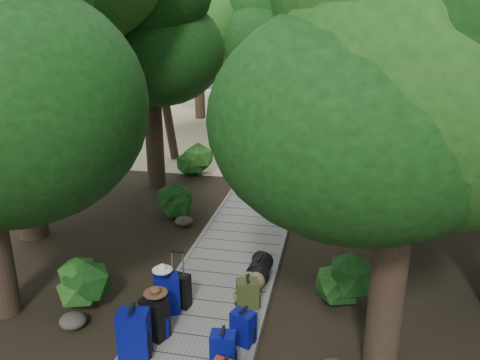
% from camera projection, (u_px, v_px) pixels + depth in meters
% --- Properties ---
extents(ground, '(120.00, 120.00, 0.00)m').
position_uv_depth(ground, '(240.00, 246.00, 10.77)').
color(ground, black).
rests_on(ground, ground).
extents(sand_beach, '(40.00, 22.00, 0.02)m').
position_uv_depth(sand_beach, '(300.00, 118.00, 25.64)').
color(sand_beach, tan).
rests_on(sand_beach, ground).
extents(distant_hill, '(32.00, 16.00, 12.00)m').
position_uv_depth(distant_hill, '(23.00, 64.00, 63.16)').
color(distant_hill, black).
rests_on(distant_hill, ground).
extents(boardwalk, '(2.00, 12.00, 0.12)m').
position_uv_depth(boardwalk, '(249.00, 227.00, 11.68)').
color(boardwalk, gray).
rests_on(boardwalk, ground).
extents(backpack_left_a, '(0.50, 0.39, 0.85)m').
position_uv_depth(backpack_left_a, '(134.00, 332.00, 6.88)').
color(backpack_left_a, navy).
rests_on(backpack_left_a, boardwalk).
extents(backpack_left_b, '(0.49, 0.43, 0.75)m').
position_uv_depth(backpack_left_b, '(155.00, 316.00, 7.35)').
color(backpack_left_b, black).
rests_on(backpack_left_b, boardwalk).
extents(backpack_left_c, '(0.50, 0.45, 0.78)m').
position_uv_depth(backpack_left_c, '(167.00, 292.00, 7.98)').
color(backpack_left_c, navy).
rests_on(backpack_left_c, boardwalk).
extents(backpack_right_b, '(0.38, 0.29, 0.64)m').
position_uv_depth(backpack_right_b, '(223.00, 349.00, 6.67)').
color(backpack_right_b, navy).
rests_on(backpack_right_b, boardwalk).
extents(backpack_right_c, '(0.42, 0.36, 0.60)m').
position_uv_depth(backpack_right_c, '(243.00, 326.00, 7.22)').
color(backpack_right_c, navy).
rests_on(backpack_right_c, boardwalk).
extents(backpack_right_d, '(0.45, 0.38, 0.58)m').
position_uv_depth(backpack_right_d, '(247.00, 292.00, 8.14)').
color(backpack_right_d, '#3A431C').
rests_on(backpack_right_d, boardwalk).
extents(duffel_right_khaki, '(0.50, 0.62, 0.36)m').
position_uv_depth(duffel_right_khaki, '(249.00, 288.00, 8.50)').
color(duffel_right_khaki, olive).
rests_on(duffel_right_khaki, boardwalk).
extents(duffel_right_black, '(0.46, 0.67, 0.40)m').
position_uv_depth(duffel_right_black, '(260.00, 268.00, 9.16)').
color(duffel_right_black, black).
rests_on(duffel_right_black, boardwalk).
extents(suitcase_on_boardwalk, '(0.43, 0.29, 0.62)m').
position_uv_depth(suitcase_on_boardwalk, '(179.00, 290.00, 8.18)').
color(suitcase_on_boardwalk, black).
rests_on(suitcase_on_boardwalk, boardwalk).
extents(lone_suitcase_on_sand, '(0.40, 0.25, 0.61)m').
position_uv_depth(lone_suitcase_on_sand, '(295.00, 149.00, 18.02)').
color(lone_suitcase_on_sand, black).
rests_on(lone_suitcase_on_sand, sand_beach).
extents(hat_brown, '(0.38, 0.38, 0.11)m').
position_uv_depth(hat_brown, '(155.00, 290.00, 7.26)').
color(hat_brown, '#51351E').
rests_on(hat_brown, backpack_left_b).
extents(hat_white, '(0.35, 0.35, 0.12)m').
position_uv_depth(hat_white, '(162.00, 267.00, 7.89)').
color(hat_white, silver).
rests_on(hat_white, backpack_left_c).
extents(kayak, '(1.87, 3.25, 0.32)m').
position_uv_depth(kayak, '(228.00, 134.00, 21.08)').
color(kayak, '#9F280D').
rests_on(kayak, sand_beach).
extents(sun_lounger, '(0.99, 2.15, 0.67)m').
position_uv_depth(sun_lounger, '(365.00, 143.00, 18.73)').
color(sun_lounger, silver).
rests_on(sun_lounger, sand_beach).
extents(tree_right_a, '(4.23, 4.23, 7.05)m').
position_uv_depth(tree_right_a, '(405.00, 135.00, 5.88)').
color(tree_right_a, black).
rests_on(tree_right_a, ground).
extents(tree_right_c, '(5.73, 5.73, 9.92)m').
position_uv_depth(tree_right_c, '(402.00, 19.00, 10.02)').
color(tree_right_c, black).
rests_on(tree_right_c, ground).
extents(tree_right_e, '(5.58, 5.58, 10.04)m').
position_uv_depth(tree_right_e, '(425.00, 19.00, 14.39)').
color(tree_right_e, black).
rests_on(tree_right_e, ground).
extents(tree_right_f, '(6.13, 6.13, 10.95)m').
position_uv_depth(tree_right_f, '(466.00, 6.00, 16.15)').
color(tree_right_f, black).
rests_on(tree_right_f, ground).
extents(tree_left_b, '(5.36, 5.36, 9.65)m').
position_uv_depth(tree_left_b, '(3.00, 26.00, 9.82)').
color(tree_left_b, black).
rests_on(tree_left_b, ground).
extents(tree_left_c, '(4.55, 4.55, 7.91)m').
position_uv_depth(tree_left_c, '(150.00, 57.00, 13.64)').
color(tree_left_c, black).
rests_on(tree_left_c, ground).
extents(tree_back_a, '(4.70, 4.70, 8.13)m').
position_uv_depth(tree_back_a, '(271.00, 42.00, 23.22)').
color(tree_back_a, black).
rests_on(tree_back_a, ground).
extents(tree_back_b, '(6.29, 6.29, 11.24)m').
position_uv_depth(tree_back_b, '(340.00, 9.00, 23.57)').
color(tree_back_b, black).
rests_on(tree_back_b, ground).
extents(tree_back_c, '(5.19, 5.19, 9.35)m').
position_uv_depth(tree_back_c, '(402.00, 29.00, 22.56)').
color(tree_back_c, black).
rests_on(tree_back_c, ground).
extents(tree_back_d, '(4.67, 4.67, 7.78)m').
position_uv_depth(tree_back_d, '(198.00, 45.00, 24.49)').
color(tree_back_d, black).
rests_on(tree_back_d, ground).
extents(palm_right_a, '(4.82, 4.82, 8.22)m').
position_uv_depth(palm_right_a, '(367.00, 51.00, 13.94)').
color(palm_right_a, '#163C10').
rests_on(palm_right_a, ground).
extents(palm_right_b, '(4.80, 4.80, 9.26)m').
position_uv_depth(palm_right_b, '(412.00, 31.00, 19.12)').
color(palm_right_b, '#163C10').
rests_on(palm_right_b, ground).
extents(palm_right_c, '(4.09, 4.09, 6.51)m').
position_uv_depth(palm_right_c, '(351.00, 62.00, 21.44)').
color(palm_right_c, '#163C10').
rests_on(palm_right_c, ground).
extents(palm_left_a, '(4.42, 4.42, 7.03)m').
position_uv_depth(palm_left_a, '(164.00, 64.00, 16.76)').
color(palm_left_a, '#163C10').
rests_on(palm_left_a, ground).
extents(rock_left_a, '(0.46, 0.41, 0.25)m').
position_uv_depth(rock_left_a, '(73.00, 321.00, 7.83)').
color(rock_left_a, '#4C473F').
rests_on(rock_left_a, ground).
extents(rock_left_b, '(0.32, 0.29, 0.17)m').
position_uv_depth(rock_left_b, '(89.00, 283.00, 9.07)').
color(rock_left_b, '#4C473F').
rests_on(rock_left_b, ground).
extents(rock_left_c, '(0.46, 0.41, 0.25)m').
position_uv_depth(rock_left_c, '(184.00, 221.00, 11.83)').
color(rock_left_c, '#4C473F').
rests_on(rock_left_c, ground).
extents(rock_left_d, '(0.29, 0.26, 0.16)m').
position_uv_depth(rock_left_d, '(178.00, 191.00, 14.11)').
color(rock_left_d, '#4C473F').
rests_on(rock_left_d, ground).
extents(rock_right_b, '(0.47, 0.43, 0.26)m').
position_uv_depth(rock_right_b, '(351.00, 267.00, 9.59)').
color(rock_right_b, '#4C473F').
rests_on(rock_right_b, ground).
extents(rock_right_c, '(0.35, 0.31, 0.19)m').
position_uv_depth(rock_right_c, '(305.00, 216.00, 12.22)').
color(rock_right_c, '#4C473F').
rests_on(rock_right_c, ground).
extents(shrub_left_a, '(1.08, 1.08, 0.98)m').
position_uv_depth(shrub_left_a, '(82.00, 285.00, 8.22)').
color(shrub_left_a, '#1A4615').
rests_on(shrub_left_a, ground).
extents(shrub_left_b, '(0.96, 0.96, 0.86)m').
position_uv_depth(shrub_left_b, '(177.00, 202.00, 12.30)').
color(shrub_left_b, '#1A4615').
rests_on(shrub_left_b, ground).
extents(shrub_left_c, '(1.23, 1.23, 1.10)m').
position_uv_depth(shrub_left_c, '(193.00, 159.00, 15.74)').
color(shrub_left_c, '#1A4615').
rests_on(shrub_left_c, ground).
extents(shrub_right_a, '(0.96, 0.96, 0.86)m').
position_uv_depth(shrub_right_a, '(343.00, 287.00, 8.27)').
color(shrub_right_a, '#1A4615').
rests_on(shrub_right_a, ground).
extents(shrub_right_b, '(1.49, 1.49, 1.34)m').
position_uv_depth(shrub_right_b, '(362.00, 197.00, 11.95)').
color(shrub_right_b, '#1A4615').
rests_on(shrub_right_b, ground).
extents(shrub_right_c, '(0.89, 0.89, 0.80)m').
position_uv_depth(shrub_right_c, '(342.00, 172.00, 14.86)').
color(shrub_right_c, '#1A4615').
rests_on(shrub_right_c, ground).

